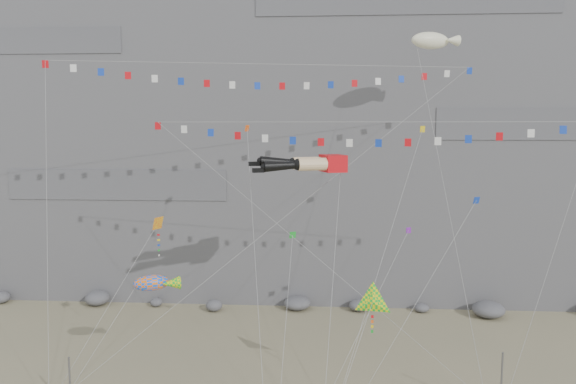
% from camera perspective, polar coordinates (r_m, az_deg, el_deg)
% --- Properties ---
extents(cliff, '(80.00, 28.00, 50.00)m').
position_cam_1_polar(cliff, '(68.32, 1.62, 12.80)').
color(cliff, slate).
rests_on(cliff, ground).
extents(talus_boulders, '(60.00, 3.00, 1.20)m').
position_cam_1_polar(talus_boulders, '(55.73, 0.94, -11.25)').
color(talus_boulders, slate).
rests_on(talus_boulders, ground).
extents(anchor_pole_right, '(0.12, 0.12, 4.11)m').
position_cam_1_polar(anchor_pole_right, '(38.74, 20.85, -17.79)').
color(anchor_pole_right, slate).
rests_on(anchor_pole_right, ground).
extents(legs_kite, '(7.03, 14.91, 20.34)m').
position_cam_1_polar(legs_kite, '(40.03, 2.04, 2.87)').
color(legs_kite, red).
rests_on(legs_kite, ground).
extents(flag_banner_upper, '(32.22, 15.16, 28.44)m').
position_cam_1_polar(flag_banner_upper, '(44.51, -1.89, 12.83)').
color(flag_banner_upper, red).
rests_on(flag_banner_upper, ground).
extents(flag_banner_lower, '(30.19, 7.44, 20.93)m').
position_cam_1_polar(flag_banner_lower, '(39.82, 7.77, 7.04)').
color(flag_banner_lower, red).
rests_on(flag_banner_lower, ground).
extents(harlequin_kite, '(6.88, 6.23, 13.64)m').
position_cam_1_polar(harlequin_kite, '(39.77, -13.10, -3.16)').
color(harlequin_kite, red).
rests_on(harlequin_kite, ground).
extents(fish_windsock, '(6.96, 5.91, 10.07)m').
position_cam_1_polar(fish_windsock, '(38.87, -13.72, -8.98)').
color(fish_windsock, orange).
rests_on(fish_windsock, ground).
extents(delta_kite, '(4.68, 7.12, 10.07)m').
position_cam_1_polar(delta_kite, '(36.19, 8.58, -11.01)').
color(delta_kite, yellow).
rests_on(delta_kite, ground).
extents(blimp_windsock, '(4.47, 14.95, 28.20)m').
position_cam_1_polar(blimp_windsock, '(49.13, 14.26, 14.62)').
color(blimp_windsock, '#FFFBD1').
rests_on(blimp_windsock, ground).
extents(small_kite_a, '(3.59, 15.09, 22.98)m').
position_cam_1_polar(small_kite_a, '(44.09, -4.15, 5.94)').
color(small_kite_a, '#FF5915').
rests_on(small_kite_a, ground).
extents(small_kite_b, '(7.66, 11.94, 16.76)m').
position_cam_1_polar(small_kite_b, '(42.57, 11.94, -4.29)').
color(small_kite_b, purple).
rests_on(small_kite_b, ground).
extents(small_kite_c, '(1.01, 11.16, 14.65)m').
position_cam_1_polar(small_kite_c, '(39.51, 0.44, -4.75)').
color(small_kite_c, green).
rests_on(small_kite_c, ground).
extents(small_kite_d, '(8.23, 16.25, 24.67)m').
position_cam_1_polar(small_kite_d, '(44.58, 13.33, 5.65)').
color(small_kite_d, yellow).
rests_on(small_kite_d, ground).
extents(small_kite_e, '(9.97, 8.45, 17.65)m').
position_cam_1_polar(small_kite_e, '(40.25, 18.37, -1.24)').
color(small_kite_e, '#1337AD').
rests_on(small_kite_e, ground).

